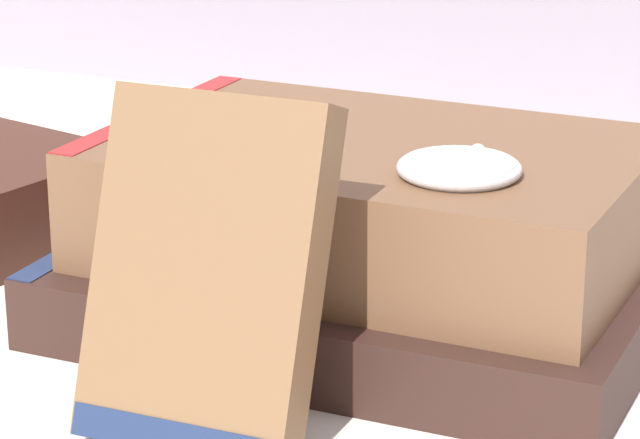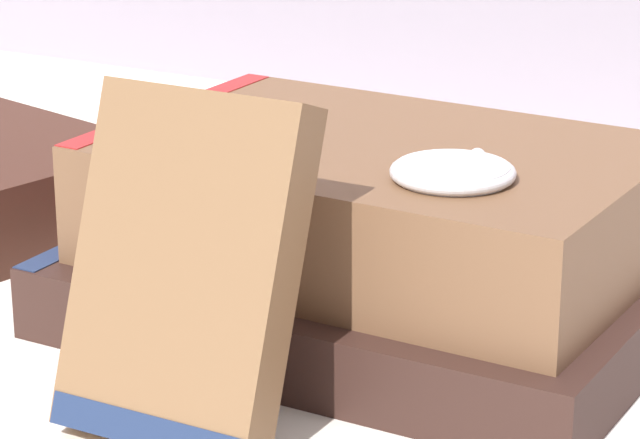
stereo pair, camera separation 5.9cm
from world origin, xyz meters
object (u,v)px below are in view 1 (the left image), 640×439
at_px(book_flat_top, 361,197).
at_px(pocket_watch, 459,168).
at_px(book_leaning_front, 206,288).
at_px(book_flat_bottom, 348,292).
at_px(reading_glasses, 309,195).

xyz_separation_m(book_flat_top, pocket_watch, (0.05, -0.03, 0.03)).
height_order(book_flat_top, book_leaning_front, book_leaning_front).
height_order(book_flat_bottom, book_leaning_front, book_leaning_front).
bearing_deg(book_flat_bottom, reading_glasses, 119.73).
relative_size(book_flat_bottom, reading_glasses, 2.62).
bearing_deg(reading_glasses, book_leaning_front, -78.04).
distance_m(book_flat_top, pocket_watch, 0.07).
xyz_separation_m(book_flat_bottom, pocket_watch, (0.06, -0.03, 0.07)).
distance_m(pocket_watch, reading_glasses, 0.25).
height_order(book_flat_bottom, pocket_watch, pocket_watch).
xyz_separation_m(pocket_watch, reading_glasses, (-0.14, 0.18, -0.08)).
relative_size(book_leaning_front, pocket_watch, 2.46).
height_order(book_flat_top, reading_glasses, book_flat_top).
bearing_deg(pocket_watch, book_flat_top, 148.64).
bearing_deg(book_flat_top, book_leaning_front, -92.78).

